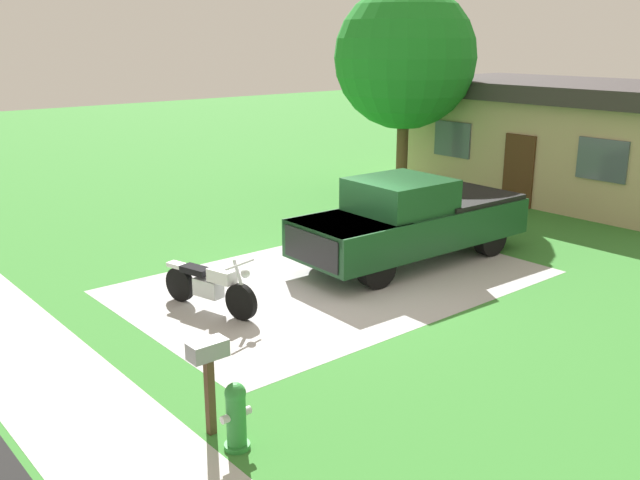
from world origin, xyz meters
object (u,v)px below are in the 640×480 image
object	(u,v)px
motorcycle	(210,286)
mailbox	(208,362)
fire_hydrant	(236,417)
neighbor_house	(568,138)
pickup_truck	(414,219)
shade_tree	(405,58)

from	to	relation	value
motorcycle	mailbox	distance (m)	4.22
fire_hydrant	mailbox	world-z (taller)	mailbox
motorcycle	fire_hydrant	size ratio (longest dim) A/B	2.50
fire_hydrant	neighbor_house	distance (m)	16.83
pickup_truck	mailbox	world-z (taller)	pickup_truck
motorcycle	pickup_truck	bearing A→B (deg)	86.27
mailbox	pickup_truck	bearing A→B (deg)	114.30
mailbox	neighbor_house	distance (m)	16.70
neighbor_house	mailbox	bearing A→B (deg)	-73.01
mailbox	shade_tree	size ratio (longest dim) A/B	0.20
shade_tree	fire_hydrant	bearing A→B (deg)	-53.93
pickup_truck	mailbox	xyz separation A→B (m)	(3.25, -7.21, 0.03)
shade_tree	neighbor_house	world-z (taller)	shade_tree
motorcycle	mailbox	xyz separation A→B (m)	(3.58, -2.18, 0.51)
pickup_truck	neighbor_house	size ratio (longest dim) A/B	0.59
motorcycle	fire_hydrant	xyz separation A→B (m)	(4.07, -2.11, -0.05)
fire_hydrant	neighbor_house	xyz separation A→B (m)	(-5.36, 15.89, 1.36)
shade_tree	motorcycle	bearing A→B (deg)	-64.70
motorcycle	neighbor_house	world-z (taller)	neighbor_house
motorcycle	neighbor_house	xyz separation A→B (m)	(-1.29, 13.78, 1.32)
neighbor_house	motorcycle	bearing A→B (deg)	-84.64
pickup_truck	neighbor_house	xyz separation A→B (m)	(-1.62, 8.75, 0.84)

